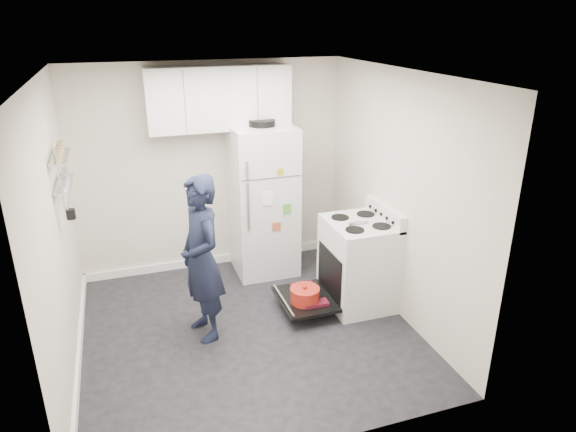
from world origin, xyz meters
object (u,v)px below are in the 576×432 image
object	(u,v)px
person	(201,259)
refrigerator	(263,200)
electric_range	(357,264)
open_oven_door	(305,297)

from	to	relation	value
person	refrigerator	bearing A→B (deg)	127.86
refrigerator	person	world-z (taller)	refrigerator
electric_range	person	distance (m)	1.70
refrigerator	person	xyz separation A→B (m)	(-0.94, -1.17, -0.09)
refrigerator	electric_range	bearing A→B (deg)	-56.65
refrigerator	person	size ratio (longest dim) A/B	1.14
open_oven_door	refrigerator	distance (m)	1.34
electric_range	person	bearing A→B (deg)	-177.71
open_oven_door	electric_range	bearing A→B (deg)	3.31
refrigerator	open_oven_door	bearing A→B (deg)	-84.04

